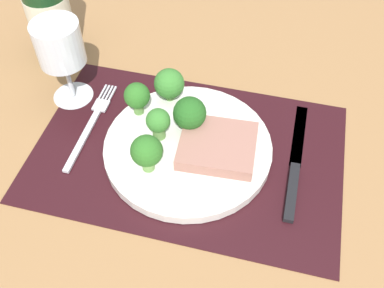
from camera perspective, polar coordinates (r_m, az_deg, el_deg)
name	(u,v)px	position (r cm, az deg, el deg)	size (l,w,h in cm)	color
ground_plane	(188,158)	(70.29, -0.52, -1.82)	(140.00, 110.00, 3.00)	#996D42
placemat	(188,152)	(68.99, -0.53, -0.98)	(47.33, 31.15, 0.30)	black
plate	(188,148)	(68.25, -0.53, -0.49)	(25.76, 25.76, 1.60)	silver
steak	(218,144)	(66.48, 3.36, 0.01)	(11.26, 9.88, 2.06)	#9E6B5B
broccoli_near_steak	(169,84)	(72.11, -2.94, 7.73)	(4.94, 4.94, 5.86)	#5B8942
broccoli_back_left	(147,152)	(62.19, -5.85, -0.98)	(4.61, 4.61, 6.31)	#6B994C
broccoli_center	(190,113)	(67.33, -0.30, 3.94)	(5.12, 5.12, 5.98)	#5B8942
broccoli_near_fork	(158,122)	(66.47, -4.36, 2.83)	(3.70, 3.70, 5.44)	#5B8942
broccoli_front_edge	(137,96)	(70.22, -7.07, 6.09)	(4.13, 4.13, 5.75)	#5B8942
fork	(91,124)	(74.04, -12.84, 2.51)	(2.40, 19.20, 0.50)	silver
knife	(295,168)	(68.28, 13.07, -3.00)	(1.80, 23.00, 0.80)	black
wine_bottle	(47,6)	(84.56, -18.14, 16.53)	(7.79, 7.79, 28.21)	#143819
wine_glass	(60,48)	(73.51, -16.59, 11.73)	(7.48, 7.48, 14.79)	silver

